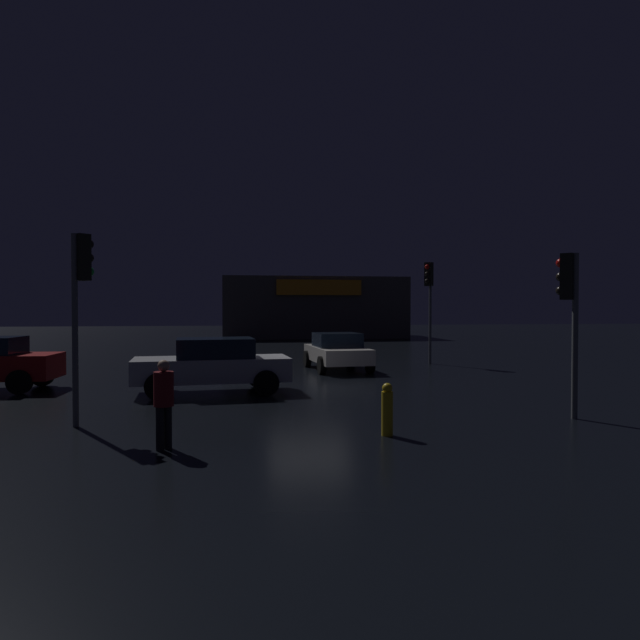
{
  "coord_description": "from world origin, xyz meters",
  "views": [
    {
      "loc": [
        -2.34,
        -17.34,
        2.44
      ],
      "look_at": [
        1.1,
        5.07,
        1.95
      ],
      "focal_mm": 31.61,
      "sensor_mm": 36.0,
      "label": 1
    }
  ],
  "objects_px": {
    "traffic_signal_cross_left": "(80,283)",
    "traffic_signal_opposite": "(429,288)",
    "car_far": "(337,351)",
    "pedestrian": "(164,398)",
    "traffic_signal_main": "(569,298)",
    "store_building": "(312,308)",
    "car_near": "(213,364)",
    "fire_hydrant": "(387,410)"
  },
  "relations": [
    {
      "from": "traffic_signal_cross_left",
      "to": "traffic_signal_opposite",
      "type": "bearing_deg",
      "value": 44.11
    },
    {
      "from": "car_far",
      "to": "pedestrian",
      "type": "height_order",
      "value": "pedestrian"
    },
    {
      "from": "traffic_signal_main",
      "to": "traffic_signal_opposite",
      "type": "xyz_separation_m",
      "value": [
        1.04,
        11.9,
        0.64
      ]
    },
    {
      "from": "pedestrian",
      "to": "traffic_signal_main",
      "type": "bearing_deg",
      "value": 9.91
    },
    {
      "from": "store_building",
      "to": "pedestrian",
      "type": "relative_size",
      "value": 9.49
    },
    {
      "from": "traffic_signal_opposite",
      "to": "pedestrian",
      "type": "relative_size",
      "value": 2.84
    },
    {
      "from": "traffic_signal_cross_left",
      "to": "car_near",
      "type": "xyz_separation_m",
      "value": [
        2.52,
        4.13,
        -2.12
      ]
    },
    {
      "from": "traffic_signal_cross_left",
      "to": "car_far",
      "type": "bearing_deg",
      "value": 53.07
    },
    {
      "from": "traffic_signal_cross_left",
      "to": "pedestrian",
      "type": "bearing_deg",
      "value": -49.74
    },
    {
      "from": "traffic_signal_opposite",
      "to": "pedestrian",
      "type": "height_order",
      "value": "traffic_signal_opposite"
    },
    {
      "from": "car_far",
      "to": "store_building",
      "type": "bearing_deg",
      "value": 84.37
    },
    {
      "from": "traffic_signal_main",
      "to": "traffic_signal_opposite",
      "type": "bearing_deg",
      "value": 85.02
    },
    {
      "from": "traffic_signal_opposite",
      "to": "pedestrian",
      "type": "bearing_deg",
      "value": -125.48
    },
    {
      "from": "traffic_signal_main",
      "to": "fire_hydrant",
      "type": "distance_m",
      "value": 5.03
    },
    {
      "from": "traffic_signal_main",
      "to": "fire_hydrant",
      "type": "xyz_separation_m",
      "value": [
        -4.42,
        -1.04,
        -2.16
      ]
    },
    {
      "from": "car_far",
      "to": "fire_hydrant",
      "type": "bearing_deg",
      "value": -95.64
    },
    {
      "from": "traffic_signal_main",
      "to": "car_near",
      "type": "relative_size",
      "value": 0.81
    },
    {
      "from": "traffic_signal_main",
      "to": "car_near",
      "type": "bearing_deg",
      "value": 148.13
    },
    {
      "from": "pedestrian",
      "to": "fire_hydrant",
      "type": "bearing_deg",
      "value": 6.17
    },
    {
      "from": "traffic_signal_main",
      "to": "fire_hydrant",
      "type": "relative_size",
      "value": 3.61
    },
    {
      "from": "traffic_signal_cross_left",
      "to": "car_far",
      "type": "height_order",
      "value": "traffic_signal_cross_left"
    },
    {
      "from": "store_building",
      "to": "car_far",
      "type": "distance_m",
      "value": 25.5
    },
    {
      "from": "fire_hydrant",
      "to": "traffic_signal_cross_left",
      "type": "bearing_deg",
      "value": 163.06
    },
    {
      "from": "store_building",
      "to": "traffic_signal_opposite",
      "type": "xyz_separation_m",
      "value": [
        1.85,
        -23.68,
        0.84
      ]
    },
    {
      "from": "store_building",
      "to": "car_near",
      "type": "distance_m",
      "value": 31.52
    },
    {
      "from": "traffic_signal_main",
      "to": "traffic_signal_cross_left",
      "type": "relative_size",
      "value": 0.92
    },
    {
      "from": "car_near",
      "to": "pedestrian",
      "type": "distance_m",
      "value": 6.43
    },
    {
      "from": "traffic_signal_opposite",
      "to": "fire_hydrant",
      "type": "height_order",
      "value": "traffic_signal_opposite"
    },
    {
      "from": "traffic_signal_opposite",
      "to": "car_far",
      "type": "xyz_separation_m",
      "value": [
        -4.34,
        -1.64,
        -2.55
      ]
    },
    {
      "from": "traffic_signal_main",
      "to": "store_building",
      "type": "bearing_deg",
      "value": 91.31
    },
    {
      "from": "store_building",
      "to": "traffic_signal_cross_left",
      "type": "bearing_deg",
      "value": -105.45
    },
    {
      "from": "store_building",
      "to": "car_near",
      "type": "bearing_deg",
      "value": -103.04
    },
    {
      "from": "fire_hydrant",
      "to": "traffic_signal_opposite",
      "type": "bearing_deg",
      "value": 67.13
    },
    {
      "from": "traffic_signal_cross_left",
      "to": "pedestrian",
      "type": "relative_size",
      "value": 2.56
    },
    {
      "from": "traffic_signal_cross_left",
      "to": "car_near",
      "type": "height_order",
      "value": "traffic_signal_cross_left"
    },
    {
      "from": "store_building",
      "to": "traffic_signal_main",
      "type": "bearing_deg",
      "value": -88.69
    },
    {
      "from": "car_far",
      "to": "fire_hydrant",
      "type": "height_order",
      "value": "car_far"
    },
    {
      "from": "traffic_signal_main",
      "to": "car_near",
      "type": "height_order",
      "value": "traffic_signal_main"
    },
    {
      "from": "traffic_signal_main",
      "to": "car_far",
      "type": "relative_size",
      "value": 0.87
    },
    {
      "from": "pedestrian",
      "to": "fire_hydrant",
      "type": "relative_size",
      "value": 1.54
    },
    {
      "from": "store_building",
      "to": "car_near",
      "type": "xyz_separation_m",
      "value": [
        -7.1,
        -30.66,
        -1.63
      ]
    },
    {
      "from": "car_near",
      "to": "fire_hydrant",
      "type": "distance_m",
      "value": 6.92
    }
  ]
}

